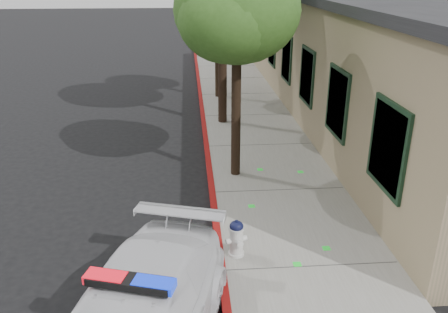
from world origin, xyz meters
TOP-DOWN VIEW (x-y plane):
  - ground at (0.00, 0.00)m, footprint 120.00×120.00m
  - sidewalk at (1.60, 3.00)m, footprint 3.20×60.00m
  - red_curb at (0.06, 3.00)m, footprint 0.14×60.00m
  - clapboard_building at (6.69, 9.00)m, footprint 7.30×20.89m
  - fire_hydrant at (0.35, 0.45)m, footprint 0.41×0.35m
  - street_tree_near at (0.71, 4.01)m, footprint 2.83×2.95m

SIDE VIEW (x-z plane):
  - ground at x=0.00m, z-range 0.00..0.00m
  - sidewalk at x=1.60m, z-range 0.00..0.15m
  - red_curb at x=0.06m, z-range 0.00..0.16m
  - fire_hydrant at x=0.35m, z-range 0.15..0.86m
  - clapboard_building at x=6.69m, z-range 0.01..4.25m
  - street_tree_near at x=0.71m, z-range 1.42..6.60m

